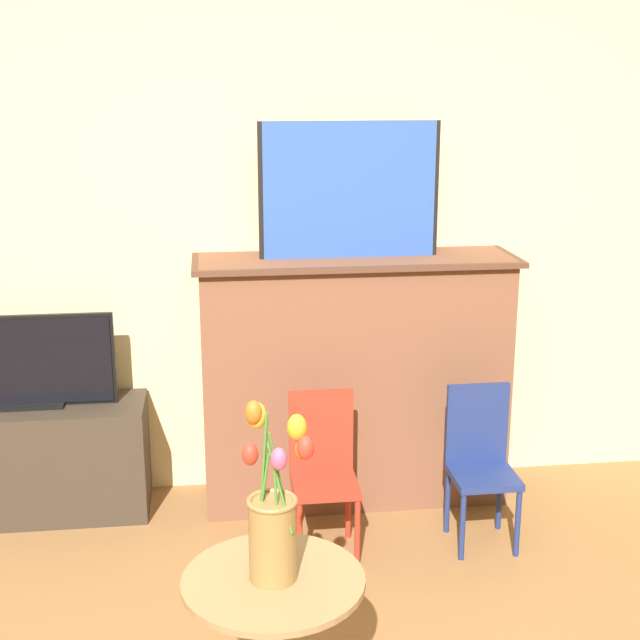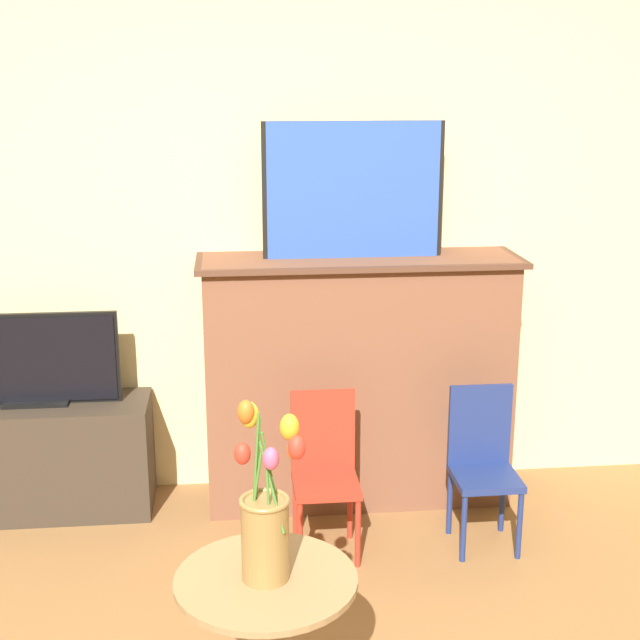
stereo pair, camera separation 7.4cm
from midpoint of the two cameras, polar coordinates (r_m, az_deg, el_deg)
wall_back at (r=4.17m, az=-2.41°, el=6.97°), size 8.00×0.06×2.70m
fireplace_mantel at (r=4.17m, az=2.94°, el=-3.69°), size 1.46×0.44×1.17m
painting at (r=3.97m, az=2.68°, el=8.29°), size 0.81×0.03×0.60m
tv_stand at (r=4.32m, az=-16.92°, el=-8.42°), size 1.00×0.37×0.52m
tv_monitor at (r=4.17m, az=-17.40°, el=-2.51°), size 0.76×0.12×0.42m
chair_red at (r=3.78m, az=0.86°, el=-9.27°), size 0.27×0.27×0.69m
chair_blue at (r=3.91m, az=10.91°, el=-8.71°), size 0.27×0.27×0.69m
side_table at (r=2.78m, az=-2.61°, el=-19.62°), size 0.53×0.53×0.56m
vase_tulips at (r=2.57m, az=-2.65°, el=-12.49°), size 0.19×0.18×0.54m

